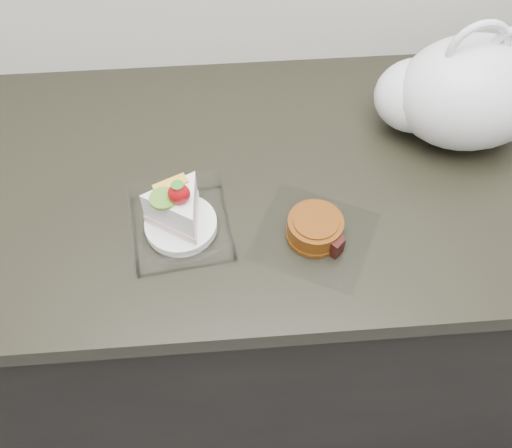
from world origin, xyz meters
TOP-DOWN VIEW (x-y plane):
  - counter at (0.00, 1.69)m, footprint 2.04×0.64m
  - cake_tray at (-0.15, 1.57)m, footprint 0.18×0.18m
  - mooncake_wrap at (0.07, 1.54)m, footprint 0.24×0.23m
  - plastic_bag at (0.35, 1.76)m, footprint 0.31×0.23m

SIDE VIEW (x-z plane):
  - counter at x=0.00m, z-range 0.00..0.90m
  - mooncake_wrap at x=0.07m, z-range 0.90..0.94m
  - cake_tray at x=-0.15m, z-range 0.87..1.00m
  - plastic_bag at x=0.35m, z-range 0.87..1.12m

